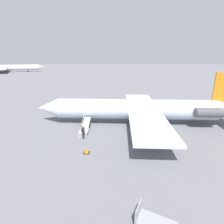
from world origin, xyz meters
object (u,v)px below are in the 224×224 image
object	(u,v)px
airplane_far_center	(5,68)
passenger	(83,131)
luggage_cart	(154,222)
boarding_stairs	(84,130)
airplane_main	(143,109)

from	to	relation	value
airplane_far_center	passenger	xyz separation A→B (m)	(-83.59, 100.30, -2.04)
luggage_cart	boarding_stairs	bearing A→B (deg)	-39.34
passenger	airplane_far_center	bearing A→B (deg)	36.69
airplane_main	luggage_cart	distance (m)	17.05
airplane_far_center	boarding_stairs	bearing A→B (deg)	-82.00
passenger	boarding_stairs	bearing A→B (deg)	7.53
airplane_far_center	passenger	bearing A→B (deg)	-82.35
airplane_main	luggage_cart	world-z (taller)	airplane_main
airplane_far_center	luggage_cart	world-z (taller)	airplane_far_center
boarding_stairs	passenger	distance (m)	1.74
passenger	luggage_cart	size ratio (longest dim) A/B	0.71
airplane_main	boarding_stairs	distance (m)	8.99
airplane_main	passenger	world-z (taller)	airplane_main
airplane_main	airplane_far_center	size ratio (longest dim) A/B	0.64
airplane_far_center	passenger	distance (m)	130.58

